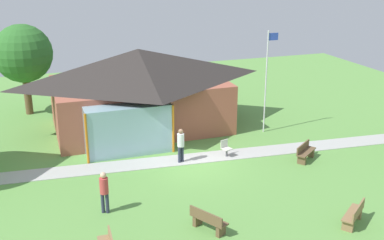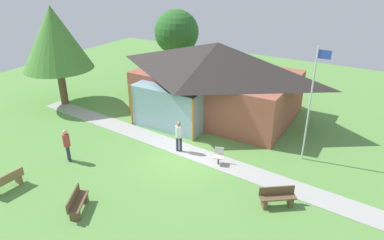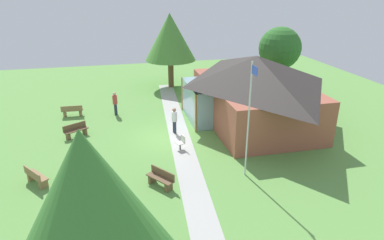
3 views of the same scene
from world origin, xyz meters
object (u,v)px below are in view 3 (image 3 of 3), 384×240
object	(u,v)px
tree_west_hedge	(170,37)
visitor_on_path	(174,119)
visitor_strolling_lawn	(115,102)
tree_behind_pavilion_left	(280,49)
bench_front_right	(36,177)
bench_mid_right	(161,179)
pavilion	(252,89)
bench_front_center	(76,131)
flagpole	(249,116)
bench_front_left	(72,111)
patio_chair_lawn_spare	(181,143)
tree_far_east	(90,215)

from	to	relation	value
tree_west_hedge	visitor_on_path	bearing A→B (deg)	-8.69
visitor_strolling_lawn	tree_behind_pavilion_left	bearing A→B (deg)	-54.50
bench_front_right	bench_mid_right	xyz separation A→B (m)	(1.52, 5.81, 0.00)
visitor_strolling_lawn	tree_behind_pavilion_left	size ratio (longest dim) A/B	0.31
pavilion	bench_front_center	distance (m)	11.84
bench_front_center	tree_behind_pavilion_left	distance (m)	17.98
visitor_strolling_lawn	flagpole	bearing A→B (deg)	-123.39
bench_front_left	bench_front_center	bearing A→B (deg)	-79.35
bench_front_right	bench_front_left	xyz separation A→B (m)	(-9.07, 0.85, 0.00)
bench_front_center	patio_chair_lawn_spare	xyz separation A→B (m)	(3.30, 6.11, 0.01)
tree_behind_pavilion_left	bench_front_center	bearing A→B (deg)	-70.52
bench_front_center	visitor_on_path	xyz separation A→B (m)	(0.94, 6.16, 0.62)
visitor_on_path	visitor_strolling_lawn	bearing A→B (deg)	19.51
tree_behind_pavilion_left	tree_far_east	bearing A→B (deg)	-35.87
bench_front_center	tree_west_hedge	bearing A→B (deg)	-158.86
bench_front_center	visitor_strolling_lawn	bearing A→B (deg)	-157.06
patio_chair_lawn_spare	tree_west_hedge	world-z (taller)	tree_west_hedge
patio_chair_lawn_spare	tree_west_hedge	bearing A→B (deg)	-25.87
tree_far_east	tree_west_hedge	bearing A→B (deg)	166.41
pavilion	patio_chair_lawn_spare	bearing A→B (deg)	-60.89
flagpole	visitor_strolling_lawn	xyz separation A→B (m)	(-10.13, -6.16, -2.17)
visitor_strolling_lawn	tree_behind_pavilion_left	world-z (taller)	tree_behind_pavilion_left
bench_mid_right	bench_front_center	bearing A→B (deg)	-3.84
pavilion	tree_west_hedge	bearing A→B (deg)	-158.28
tree_behind_pavilion_left	flagpole	bearing A→B (deg)	-32.04
bench_front_right	tree_west_hedge	distance (m)	17.99
bench_front_left	flagpole	bearing A→B (deg)	-46.43
flagpole	bench_front_center	xyz separation A→B (m)	(-6.78, -8.70, -2.79)
bench_front_right	tree_far_east	distance (m)	10.52
bench_front_center	tree_west_hedge	size ratio (longest dim) A/B	0.23
bench_front_left	bench_mid_right	world-z (taller)	same
pavilion	bench_front_left	size ratio (longest dim) A/B	7.01
bench_front_right	bench_mid_right	bearing A→B (deg)	37.91
bench_mid_right	bench_front_right	bearing A→B (deg)	38.63
pavilion	tree_west_hedge	world-z (taller)	tree_west_hedge
bench_front_right	bench_front_center	xyz separation A→B (m)	(-5.31, 1.40, 0.00)
bench_front_left	bench_front_center	world-z (taller)	same
pavilion	visitor_strolling_lawn	distance (m)	9.89
flagpole	tree_behind_pavilion_left	size ratio (longest dim) A/B	1.02
pavilion	patio_chair_lawn_spare	distance (m)	6.67
bench_front_center	tree_far_east	distance (m)	15.10
bench_front_center	bench_front_right	bearing A→B (deg)	45.37
patio_chair_lawn_spare	tree_west_hedge	size ratio (longest dim) A/B	0.13
tree_west_hedge	tree_behind_pavilion_left	world-z (taller)	tree_west_hedge
patio_chair_lawn_spare	pavilion	bearing A→B (deg)	-79.44
tree_behind_pavilion_left	bench_mid_right	bearing A→B (deg)	-43.87
flagpole	bench_front_right	bearing A→B (deg)	-98.32
tree_far_east	flagpole	bearing A→B (deg)	138.50
flagpole	bench_front_right	size ratio (longest dim) A/B	3.98
visitor_on_path	tree_west_hedge	world-z (taller)	tree_west_hedge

